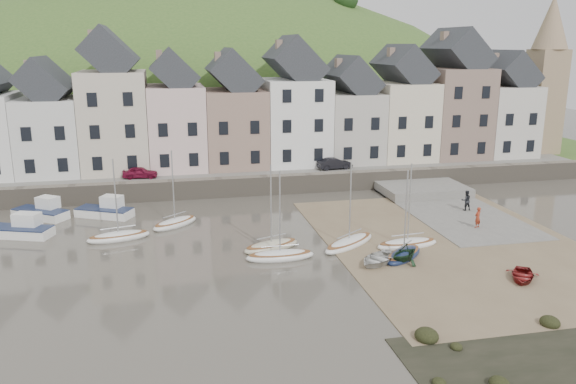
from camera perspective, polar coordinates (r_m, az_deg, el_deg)
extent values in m
plane|color=#433F35|center=(39.52, 1.84, -6.36)|extent=(160.00, 160.00, 0.00)
cube|color=#3A5B24|center=(69.70, -4.50, 3.45)|extent=(90.00, 30.00, 1.50)
cube|color=slate|center=(58.39, -2.99, 2.11)|extent=(70.00, 7.00, 0.10)
cube|color=slate|center=(55.17, -2.40, 0.69)|extent=(70.00, 1.20, 1.80)
cube|color=brown|center=(43.35, 16.15, -4.98)|extent=(18.00, 26.00, 0.06)
cube|color=slate|center=(51.88, 15.94, -1.73)|extent=(8.00, 18.00, 0.12)
ellipsoid|color=#3A5B24|center=(101.12, -9.26, -4.17)|extent=(134.40, 84.00, 84.00)
cylinder|color=#382619|center=(84.91, -21.83, 16.18)|extent=(0.50, 0.50, 3.00)
cylinder|color=#382619|center=(87.91, -11.99, 16.78)|extent=(0.50, 0.50, 3.00)
cylinder|color=#382619|center=(87.20, -2.32, 17.09)|extent=(0.50, 0.50, 3.00)
cylinder|color=#382619|center=(89.09, 5.77, 16.97)|extent=(0.50, 0.50, 3.00)
cube|color=silver|center=(61.47, -22.45, 5.17)|extent=(5.80, 8.00, 7.50)
cube|color=gray|center=(61.15, -24.42, 11.24)|extent=(0.60, 0.90, 1.40)
cube|color=beige|center=(60.50, -16.81, 6.71)|extent=(6.40, 8.00, 10.00)
cube|color=gray|center=(60.18, -18.96, 14.38)|extent=(0.60, 0.90, 1.40)
cube|color=beige|center=(60.41, -11.00, 6.33)|extent=(5.60, 8.00, 8.50)
cube|color=gray|center=(59.83, -12.71, 12.97)|extent=(0.60, 0.90, 1.40)
cube|color=gray|center=(60.84, -5.35, 6.35)|extent=(6.20, 8.00, 8.00)
cube|color=gray|center=(60.09, -7.02, 13.03)|extent=(0.60, 0.90, 1.40)
cube|color=white|center=(61.86, 0.62, 7.02)|extent=(6.60, 8.00, 9.00)
cube|color=gray|center=(60.99, -0.92, 14.28)|extent=(0.60, 0.90, 1.40)
cube|color=#B9B4A9|center=(63.62, 6.16, 6.46)|extent=(5.80, 8.00, 7.50)
cube|color=gray|center=(62.60, 5.03, 12.49)|extent=(0.60, 0.90, 1.40)
cube|color=beige|center=(65.65, 11.14, 6.96)|extent=(6.00, 8.00, 8.50)
cube|color=gray|center=(64.55, 10.21, 13.36)|extent=(0.60, 0.90, 1.40)
cube|color=#856C60|center=(68.25, 16.05, 7.59)|extent=(6.40, 8.00, 10.00)
cube|color=gray|center=(67.10, 15.31, 14.58)|extent=(0.60, 0.90, 1.40)
cube|color=beige|center=(71.46, 20.39, 6.72)|extent=(5.80, 8.00, 8.00)
cube|color=gray|center=(70.19, 19.87, 12.33)|extent=(0.60, 0.90, 1.40)
cube|color=#997F60|center=(74.27, 24.08, 8.20)|extent=(3.50, 3.50, 12.00)
cone|color=#997F60|center=(74.02, 24.82, 15.11)|extent=(4.00, 4.00, 6.00)
ellipsoid|color=white|center=(46.57, -11.18, -3.10)|extent=(4.24, 3.87, 0.84)
ellipsoid|color=brown|center=(46.51, -11.19, -2.84)|extent=(3.89, 3.54, 0.20)
cylinder|color=#B2B5B7|center=(45.75, -11.37, 0.60)|extent=(0.10, 0.10, 5.60)
cylinder|color=#B2B5B7|center=(46.36, -11.23, -2.22)|extent=(1.86, 1.55, 0.08)
ellipsoid|color=white|center=(44.37, -16.50, -4.33)|extent=(4.82, 2.50, 0.84)
ellipsoid|color=brown|center=(44.31, -16.52, -4.06)|extent=(4.43, 2.28, 0.20)
cylinder|color=#B2B5B7|center=(43.50, -16.79, -0.46)|extent=(0.10, 0.10, 5.60)
cylinder|color=#B2B5B7|center=(44.14, -16.57, -3.40)|extent=(2.48, 0.65, 0.08)
ellipsoid|color=beige|center=(40.64, -1.67, -5.46)|extent=(4.57, 2.94, 0.84)
ellipsoid|color=brown|center=(40.56, -1.67, -5.16)|extent=(4.20, 2.69, 0.20)
cylinder|color=#B2B5B7|center=(39.68, -1.70, -1.25)|extent=(0.10, 0.10, 5.60)
cylinder|color=#B2B5B7|center=(40.39, -1.68, -4.46)|extent=(2.25, 0.92, 0.08)
ellipsoid|color=white|center=(38.84, -0.80, -6.42)|extent=(4.67, 1.50, 0.84)
ellipsoid|color=brown|center=(38.76, -0.80, -6.11)|extent=(4.29, 1.36, 0.20)
cylinder|color=#B2B5B7|center=(37.84, -0.81, -2.03)|extent=(0.10, 0.10, 5.60)
cylinder|color=#B2B5B7|center=(38.57, -0.80, -5.38)|extent=(2.57, 0.08, 0.08)
ellipsoid|color=white|center=(41.46, 6.11, -5.12)|extent=(5.20, 4.40, 0.84)
ellipsoid|color=brown|center=(41.39, 6.12, -4.83)|extent=(4.78, 4.03, 0.20)
cylinder|color=#B2B5B7|center=(40.53, 6.22, -0.99)|extent=(0.10, 0.10, 5.60)
cylinder|color=#B2B5B7|center=(41.22, 6.14, -4.14)|extent=(2.42, 1.82, 0.08)
ellipsoid|color=#152144|center=(39.76, 11.43, -6.21)|extent=(4.11, 3.88, 0.84)
ellipsoid|color=brown|center=(39.68, 11.45, -5.91)|extent=(3.77, 3.56, 0.20)
cylinder|color=#B2B5B7|center=(38.78, 11.66, -1.92)|extent=(0.10, 0.10, 5.60)
cylinder|color=#B2B5B7|center=(39.50, 11.49, -5.19)|extent=(1.77, 1.58, 0.08)
ellipsoid|color=white|center=(41.92, 11.79, -5.13)|extent=(4.79, 1.92, 0.84)
ellipsoid|color=brown|center=(41.85, 11.80, -4.85)|extent=(4.40, 1.74, 0.20)
cylinder|color=#B2B5B7|center=(41.00, 12.01, -1.05)|extent=(0.10, 0.10, 5.60)
cylinder|color=#B2B5B7|center=(41.68, 11.84, -4.16)|extent=(2.57, 0.31, 0.08)
cube|color=white|center=(51.97, -23.42, -2.03)|extent=(4.91, 4.11, 0.70)
cube|color=#152144|center=(51.87, -23.47, -1.63)|extent=(4.85, 4.10, 0.08)
cube|color=white|center=(52.02, -22.80, -0.97)|extent=(2.06, 1.94, 1.00)
cube|color=white|center=(47.81, -25.39, -3.62)|extent=(5.59, 3.44, 0.70)
cube|color=#152144|center=(47.70, -25.44, -3.20)|extent=(5.51, 3.45, 0.08)
cube|color=white|center=(47.65, -24.56, -2.51)|extent=(2.17, 1.77, 1.00)
cube|color=white|center=(50.47, -17.81, -1.98)|extent=(5.00, 3.67, 0.70)
cube|color=#152144|center=(50.37, -17.84, -1.57)|extent=(4.94, 3.68, 0.08)
cube|color=white|center=(50.50, -17.13, -0.91)|extent=(2.03, 1.82, 1.00)
imported|color=silver|center=(38.31, 8.94, -6.57)|extent=(4.14, 3.96, 0.70)
imported|color=black|center=(38.76, 11.52, -5.98)|extent=(3.15, 3.03, 1.28)
imported|color=maroon|center=(38.18, 22.29, -7.70)|extent=(3.22, 3.43, 0.58)
imported|color=maroon|center=(47.13, 18.37, -2.41)|extent=(0.72, 0.61, 1.66)
imported|color=black|center=(51.72, 17.31, -0.81)|extent=(0.88, 0.71, 1.75)
imported|color=maroon|center=(56.65, -14.52, 1.90)|extent=(3.37, 1.59, 1.11)
imported|color=black|center=(59.02, 4.66, 2.85)|extent=(3.67, 1.60, 1.17)
cube|color=black|center=(30.32, 24.63, -14.53)|extent=(14.00, 6.00, 0.05)
ellipsoid|color=black|center=(26.42, 14.81, -17.90)|extent=(0.61, 0.67, 0.40)
ellipsoid|color=black|center=(33.07, 24.63, -11.71)|extent=(0.99, 1.09, 0.64)
ellipsoid|color=black|center=(29.67, 13.64, -13.74)|extent=(1.16, 1.28, 0.76)
ellipsoid|color=black|center=(29.31, 16.41, -14.57)|extent=(0.59, 0.65, 0.38)
ellipsoid|color=black|center=(27.01, 20.30, -17.46)|extent=(0.86, 0.95, 0.56)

